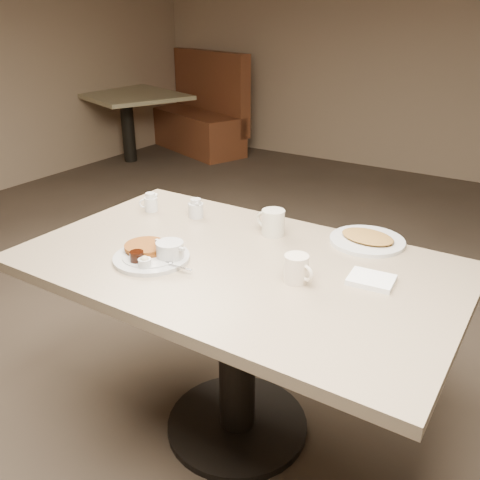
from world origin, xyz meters
The scene contains 10 objects.
room centered at (0.00, 0.00, 1.40)m, with size 7.04×8.04×2.84m.
diner_table centered at (0.00, 0.00, 0.58)m, with size 1.50×0.90×0.75m.
main_plate centered at (-0.25, -0.15, 0.77)m, with size 0.33×0.28×0.07m.
coffee_mug_near centered at (0.24, -0.02, 0.80)m, with size 0.12×0.10×0.09m.
napkin centered at (0.44, 0.10, 0.76)m, with size 0.15×0.12×0.02m.
coffee_mug_far centered at (-0.01, 0.26, 0.80)m, with size 0.13×0.10×0.10m.
creamer_left centered at (-0.57, 0.21, 0.79)m, with size 0.08×0.07×0.08m.
creamer_right centered at (-0.37, 0.25, 0.79)m, with size 0.08×0.08×0.08m.
hash_plate centered at (0.33, 0.39, 0.76)m, with size 0.32×0.32×0.04m.
booth_back_left centered at (-2.91, 3.53, 0.41)m, with size 1.86×2.00×1.12m.
Camera 1 is at (0.87, -1.34, 1.54)m, focal length 38.59 mm.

